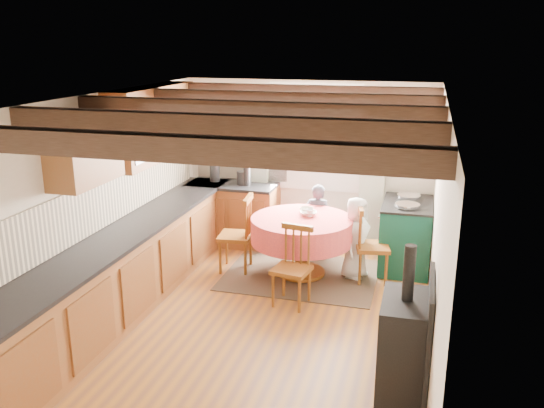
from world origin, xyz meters
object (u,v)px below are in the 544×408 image
(dining_table, at_px, (301,247))
(aga_range, at_px, (406,235))
(cup, at_px, (309,213))
(chair_right, at_px, (372,244))
(chair_near, at_px, (292,267))
(child_far, at_px, (317,221))
(chair_left, at_px, (235,233))
(cast_iron_stove, at_px, (405,321))
(child_right, at_px, (356,238))

(dining_table, xyz_separation_m, aga_range, (1.27, 0.65, 0.07))
(cup, bearing_deg, chair_right, -0.57)
(aga_range, bearing_deg, chair_near, -128.85)
(chair_near, height_order, cup, chair_near)
(chair_right, distance_m, child_far, 1.02)
(child_far, distance_m, cup, 0.67)
(child_far, bearing_deg, chair_near, 93.05)
(child_far, height_order, cup, child_far)
(child_far, bearing_deg, dining_table, 87.07)
(chair_left, xyz_separation_m, cast_iron_stove, (2.26, -2.18, 0.17))
(child_far, distance_m, child_right, 0.81)
(child_far, xyz_separation_m, cup, (0.01, -0.60, 0.30))
(chair_left, bearing_deg, cast_iron_stove, 39.98)
(chair_near, height_order, child_far, child_far)
(chair_right, bearing_deg, chair_near, 126.62)
(chair_near, bearing_deg, dining_table, 104.43)
(chair_near, xyz_separation_m, chair_right, (0.82, 0.93, 0.03))
(chair_near, bearing_deg, cast_iron_stove, -36.75)
(chair_near, distance_m, child_far, 1.54)
(child_far, bearing_deg, child_right, 140.98)
(chair_right, bearing_deg, cup, 77.44)
(chair_right, height_order, cast_iron_stove, cast_iron_stove)
(chair_near, xyz_separation_m, child_far, (0.00, 1.54, 0.06))
(chair_near, height_order, cast_iron_stove, cast_iron_stove)
(chair_left, relative_size, aga_range, 1.02)
(dining_table, distance_m, cast_iron_stove, 2.63)
(dining_table, relative_size, cast_iron_stove, 0.96)
(chair_left, xyz_separation_m, aga_range, (2.15, 0.68, -0.05))
(aga_range, xyz_separation_m, cast_iron_stove, (0.11, -2.87, 0.22))
(dining_table, height_order, cast_iron_stove, cast_iron_stove)
(aga_range, bearing_deg, child_far, 177.95)
(chair_left, bearing_deg, cup, 91.56)
(dining_table, xyz_separation_m, cast_iron_stove, (1.38, -2.22, 0.29))
(child_far, bearing_deg, aga_range, -178.97)
(dining_table, xyz_separation_m, chair_near, (0.07, -0.84, 0.08))
(chair_right, xyz_separation_m, child_right, (-0.22, 0.07, 0.04))
(child_right, bearing_deg, cast_iron_stove, -145.50)
(dining_table, bearing_deg, child_right, 12.50)
(dining_table, height_order, aga_range, aga_range)
(dining_table, height_order, child_right, child_right)
(chair_left, relative_size, cast_iron_stove, 0.76)
(aga_range, xyz_separation_m, child_right, (-0.60, -0.50, 0.07))
(chair_right, xyz_separation_m, cup, (-0.81, 0.01, 0.34))
(chair_near, relative_size, child_far, 0.88)
(aga_range, bearing_deg, dining_table, -153.06)
(cast_iron_stove, bearing_deg, aga_range, 92.20)
(chair_near, height_order, child_right, child_right)
(aga_range, distance_m, cup, 1.37)
(cup, bearing_deg, child_far, 90.62)
(aga_range, xyz_separation_m, child_far, (-1.20, 0.04, 0.07))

